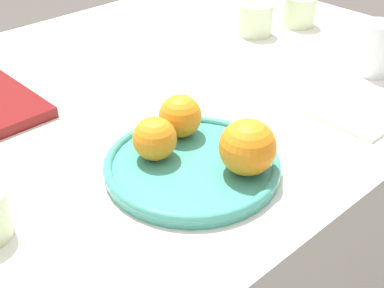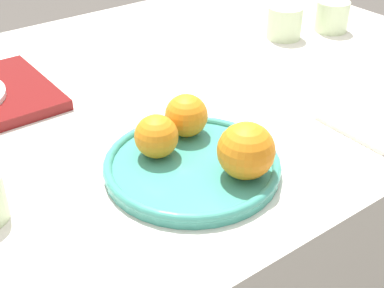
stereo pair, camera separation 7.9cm
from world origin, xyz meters
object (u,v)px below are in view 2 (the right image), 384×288
(orange_2, at_px, (186,116))
(cup_1, at_px, (332,16))
(fruit_platter, at_px, (192,165))
(napkin, at_px, (370,124))
(orange_1, at_px, (246,151))
(orange_0, at_px, (156,136))
(cup_3, at_px, (284,22))

(orange_2, relative_size, cup_1, 0.88)
(orange_2, bearing_deg, fruit_platter, -120.19)
(fruit_platter, distance_m, napkin, 0.34)
(orange_1, distance_m, cup_1, 0.68)
(orange_0, distance_m, orange_2, 0.08)
(orange_0, height_order, orange_1, orange_1)
(fruit_platter, xyz_separation_m, orange_2, (0.04, 0.07, 0.04))
(orange_1, relative_size, cup_1, 1.06)
(orange_1, distance_m, orange_2, 0.14)
(cup_1, bearing_deg, orange_1, -149.38)
(orange_2, bearing_deg, cup_1, 19.11)
(orange_0, xyz_separation_m, orange_2, (0.07, 0.02, 0.00))
(orange_0, bearing_deg, fruit_platter, -58.58)
(orange_0, relative_size, cup_1, 0.85)
(cup_1, bearing_deg, napkin, -130.21)
(orange_2, height_order, cup_3, orange_2)
(orange_1, xyz_separation_m, cup_3, (0.46, 0.38, -0.02))
(orange_1, bearing_deg, orange_0, 121.79)
(orange_2, bearing_deg, napkin, -27.08)
(fruit_platter, bearing_deg, cup_3, 31.79)
(orange_1, bearing_deg, napkin, -1.04)
(fruit_platter, distance_m, cup_1, 0.68)
(fruit_platter, relative_size, orange_0, 3.99)
(orange_2, height_order, cup_1, orange_2)
(cup_3, height_order, napkin, cup_3)
(orange_0, relative_size, orange_1, 0.80)
(orange_2, xyz_separation_m, cup_1, (0.58, 0.20, -0.01))
(orange_2, xyz_separation_m, napkin, (0.29, -0.15, -0.05))
(fruit_platter, bearing_deg, cup_1, 23.68)
(fruit_platter, height_order, orange_2, orange_2)
(cup_1, bearing_deg, fruit_platter, -156.32)
(cup_3, xyz_separation_m, napkin, (-0.17, -0.38, -0.03))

